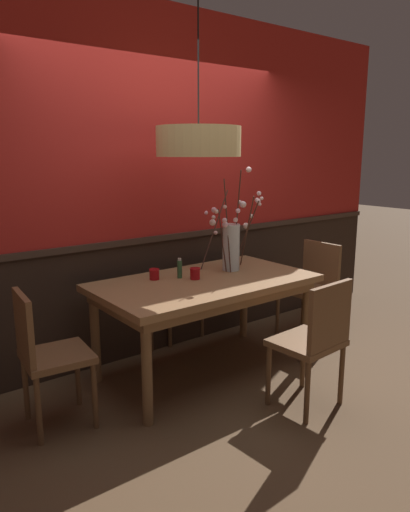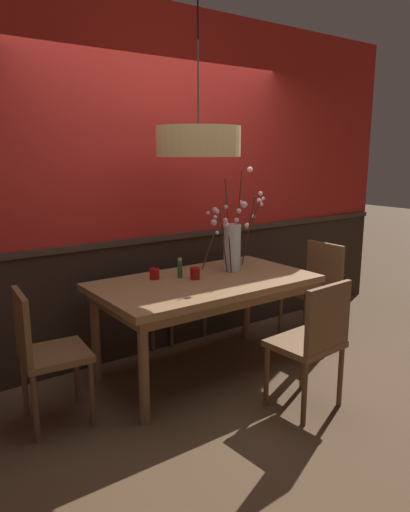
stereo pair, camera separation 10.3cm
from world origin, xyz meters
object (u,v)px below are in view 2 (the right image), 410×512
object	(u,v)px
candle_holder_nearer_edge	(154,274)
chair_head_east_end	(315,284)
vase_with_blossoms	(233,244)
condiment_bottle	(180,268)
chair_head_west_end	(43,349)
candle_holder_nearer_center	(195,273)
chair_near_side_right	(314,338)
pendant_lamp	(198,142)
chair_far_side_right	(171,281)
dining_table	(205,290)
chair_far_side_left	(120,290)

from	to	relation	value
candle_holder_nearer_edge	chair_head_east_end	bearing A→B (deg)	-7.74
vase_with_blossoms	condiment_bottle	distance (m)	0.52
chair_head_west_end	candle_holder_nearer_center	size ratio (longest dim) A/B	10.08
chair_near_side_right	candle_holder_nearer_center	world-z (taller)	chair_near_side_right
pendant_lamp	candle_holder_nearer_center	bearing A→B (deg)	76.79
chair_head_west_end	candle_holder_nearer_edge	bearing A→B (deg)	14.78
chair_head_east_end	candle_holder_nearer_center	size ratio (longest dim) A/B	9.97
candle_holder_nearer_edge	vase_with_blossoms	bearing A→B (deg)	-10.54
chair_head_east_end	candle_holder_nearer_edge	bearing A→B (deg)	172.26
chair_near_side_right	pendant_lamp	size ratio (longest dim) A/B	0.75
chair_head_west_end	pendant_lamp	distance (m)	1.77
chair_head_east_end	pendant_lamp	world-z (taller)	pendant_lamp
chair_near_side_right	condiment_bottle	bearing A→B (deg)	109.56
chair_far_side_right	candle_holder_nearer_edge	distance (m)	0.88
dining_table	candle_holder_nearer_edge	xyz separation A→B (m)	(-0.31, 0.24, 0.13)
dining_table	chair_far_side_right	size ratio (longest dim) A/B	1.82
chair_head_east_end	chair_head_west_end	world-z (taller)	chair_head_west_end
chair_far_side_left	vase_with_blossoms	distance (m)	1.13
chair_near_side_right	vase_with_blossoms	xyz separation A→B (m)	(0.12, 1.01, 0.47)
dining_table	chair_head_west_end	bearing A→B (deg)	-179.31
pendant_lamp	chair_far_side_right	bearing A→B (deg)	70.94
candle_holder_nearer_edge	chair_head_west_end	bearing A→B (deg)	-165.22
candle_holder_nearer_edge	pendant_lamp	bearing A→B (deg)	-47.11
vase_with_blossoms	candle_holder_nearer_edge	world-z (taller)	vase_with_blossoms
vase_with_blossoms	chair_near_side_right	bearing A→B (deg)	-96.79
chair_far_side_left	candle_holder_nearer_edge	xyz separation A→B (m)	(-0.02, -0.67, 0.29)
chair_near_side_right	condiment_bottle	distance (m)	1.17
chair_head_east_end	chair_far_side_right	distance (m)	1.37
chair_far_side_left	condiment_bottle	bearing A→B (deg)	-77.53
chair_head_east_end	chair_near_side_right	distance (m)	1.40
chair_far_side_right	candle_holder_nearer_edge	size ratio (longest dim) A/B	11.04
chair_near_side_right	vase_with_blossoms	world-z (taller)	vase_with_blossoms
chair_far_side_left	pendant_lamp	world-z (taller)	pendant_lamp
chair_head_west_end	pendant_lamp	bearing A→B (deg)	-0.15
candle_holder_nearer_center	chair_head_east_end	bearing A→B (deg)	-1.47
vase_with_blossoms	pendant_lamp	bearing A→B (deg)	-163.38
dining_table	candle_holder_nearer_edge	bearing A→B (deg)	142.57
chair_far_side_left	dining_table	bearing A→B (deg)	-71.95
chair_far_side_right	chair_near_side_right	bearing A→B (deg)	-89.58
dining_table	chair_far_side_right	world-z (taller)	chair_far_side_right
chair_head_west_end	chair_near_side_right	world-z (taller)	chair_near_side_right
chair_near_side_right	chair_far_side_left	bearing A→B (deg)	106.69
condiment_bottle	pendant_lamp	distance (m)	0.98
chair_far_side_right	chair_near_side_right	world-z (taller)	chair_far_side_right
candle_holder_nearer_edge	dining_table	bearing A→B (deg)	-37.43
chair_head_west_end	condiment_bottle	size ratio (longest dim) A/B	5.74
chair_far_side_left	candle_holder_nearer_edge	distance (m)	0.73
chair_far_side_right	chair_near_side_right	size ratio (longest dim) A/B	1.03
vase_with_blossoms	chair_far_side_left	bearing A→B (deg)	129.88
vase_with_blossoms	candle_holder_nearer_center	size ratio (longest dim) A/B	9.46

